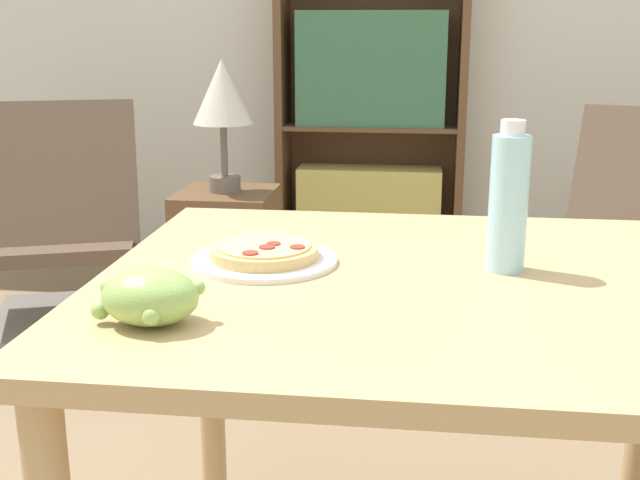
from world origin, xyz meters
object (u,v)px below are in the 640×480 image
(bookshelf, at_px, (370,140))
(lounge_chair_near, at_px, (63,263))
(grape_bunch, at_px, (149,297))
(table_lamp, at_px, (222,98))
(drink_bottle, at_px, (508,201))
(side_table, at_px, (228,272))
(pizza_on_plate, at_px, (264,255))

(bookshelf, bearing_deg, lounge_chair_near, -141.87)
(grape_bunch, height_order, table_lamp, table_lamp)
(grape_bunch, relative_size, drink_bottle, 0.61)
(side_table, height_order, table_lamp, table_lamp)
(bookshelf, bearing_deg, pizza_on_plate, -90.89)
(grape_bunch, bearing_deg, bookshelf, 87.01)
(grape_bunch, height_order, side_table, grape_bunch)
(drink_bottle, bearing_deg, grape_bunch, -147.84)
(grape_bunch, relative_size, table_lamp, 0.35)
(grape_bunch, bearing_deg, drink_bottle, 32.16)
(lounge_chair_near, distance_m, table_lamp, 0.93)
(lounge_chair_near, distance_m, side_table, 0.67)
(side_table, bearing_deg, grape_bunch, -79.54)
(lounge_chair_near, distance_m, bookshelf, 1.47)
(bookshelf, relative_size, table_lamp, 3.12)
(lounge_chair_near, height_order, bookshelf, bookshelf)
(bookshelf, height_order, table_lamp, bookshelf)
(grape_bunch, distance_m, table_lamp, 1.74)
(bookshelf, distance_m, table_lamp, 1.09)
(pizza_on_plate, bearing_deg, lounge_chair_near, 126.62)
(side_table, bearing_deg, table_lamp, -90.00)
(drink_bottle, relative_size, bookshelf, 0.18)
(drink_bottle, distance_m, side_table, 1.72)
(lounge_chair_near, bearing_deg, side_table, -25.47)
(pizza_on_plate, height_order, lounge_chair_near, lounge_chair_near)
(pizza_on_plate, relative_size, side_table, 0.43)
(drink_bottle, xyz_separation_m, table_lamp, (-0.84, 1.38, 0.04))
(pizza_on_plate, bearing_deg, side_table, 106.72)
(pizza_on_plate, height_order, drink_bottle, drink_bottle)
(side_table, bearing_deg, pizza_on_plate, -73.28)
(lounge_chair_near, bearing_deg, table_lamp, -25.47)
(lounge_chair_near, relative_size, side_table, 1.51)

